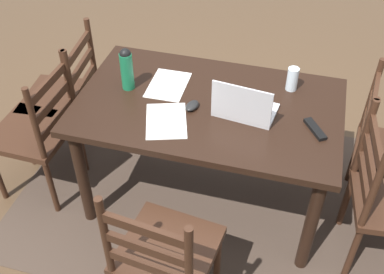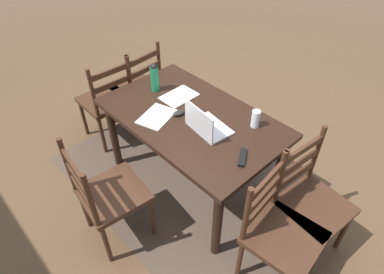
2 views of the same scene
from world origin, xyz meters
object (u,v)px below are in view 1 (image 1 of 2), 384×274
Objects in this scene: laptop at (244,107)px; tv_remote at (315,129)px; drinking_glass at (292,79)px; dining_table at (208,118)px; computer_mouse at (192,106)px; water_bottle at (127,68)px; chair_right_near at (65,97)px; chair_right_far at (37,132)px; chair_far_head at (164,255)px.

tv_remote is (-0.38, 0.02, -0.05)m from laptop.
drinking_glass is at bearing -97.54° from tv_remote.
laptop is at bearing 165.51° from dining_table.
computer_mouse reaches higher than dining_table.
tv_remote is (-0.66, 0.01, -0.01)m from computer_mouse.
laptop is (-0.20, 0.05, 0.16)m from dining_table.
chair_right_near is at bearing -15.87° from water_bottle.
chair_right_near is 2.75× the size of laptop.
dining_table is 1.05m from chair_right_far.
tv_remote is at bearing 115.73° from drinking_glass.
chair_far_head is 0.82m from computer_mouse.
chair_right_far is 6.88× the size of drinking_glass.
chair_right_far and chair_far_head have the same top height.
laptop is at bearing 55.15° from drinking_glass.
computer_mouse is at bearing 38.76° from dining_table.
dining_table is 0.15m from computer_mouse.
chair_right_far is at bearing 5.88° from laptop.
tv_remote is (-1.60, 0.26, 0.30)m from chair_right_near.
water_bottle is 1.84× the size of drinking_glass.
laptop is 3.45× the size of computer_mouse.
laptop reaches higher than dining_table.
chair_far_head is 2.75× the size of laptop.
drinking_glass reaches higher than computer_mouse.
chair_far_head reaches higher than tv_remote.
chair_right_near reaches higher than dining_table.
chair_far_head is (-1.01, 0.64, 0.00)m from chair_right_far.
chair_right_near and chair_right_far have the same top height.
tv_remote is at bearing -167.34° from computer_mouse.
chair_right_near is at bearing 3.11° from drinking_glass.
water_bottle is 2.54× the size of computer_mouse.
water_bottle is (0.47, -0.84, 0.42)m from chair_far_head.
laptop is 2.03× the size of tv_remote.
tv_remote is (-1.60, -0.10, 0.30)m from chair_right_far.
chair_far_head is 6.88× the size of drinking_glass.
computer_mouse is at bearing 165.56° from chair_right_near.
tv_remote is (-0.58, 0.07, 0.11)m from dining_table.
chair_right_near is 5.59× the size of tv_remote.
dining_table is 10.58× the size of drinking_glass.
water_bottle is at bearing 14.43° from drinking_glass.
drinking_glass reaches higher than dining_table.
drinking_glass is at bearing -176.89° from chair_right_near.
dining_table is 0.26m from laptop.
computer_mouse is at bearing 32.81° from drinking_glass.
computer_mouse is (0.28, 0.01, -0.04)m from laptop.
water_bottle reaches higher than tv_remote.
tv_remote is at bearing 174.49° from water_bottle.
chair_far_head is 3.74× the size of water_bottle.
chair_right_near is 0.70m from water_bottle.
chair_far_head is at bearing 68.36° from drinking_glass.
water_bottle reaches higher than chair_right_far.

